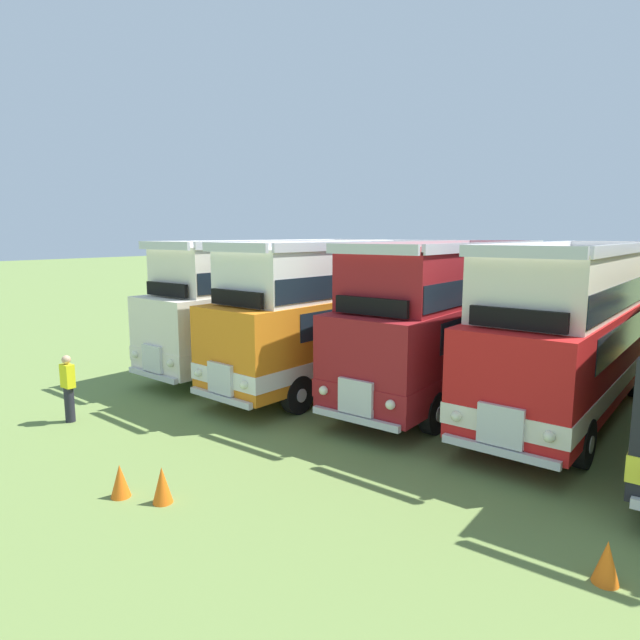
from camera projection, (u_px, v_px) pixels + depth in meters
ground_plane at (562, 418)px, 14.12m from camera, size 200.00×200.00×0.00m
bus_first_in_row at (283, 299)px, 20.10m from camera, size 2.97×11.17×4.52m
bus_second_in_row at (349, 308)px, 17.69m from camera, size 3.11×10.78×4.52m
bus_third_in_row at (451, 315)px, 16.06m from camera, size 2.62×10.09×4.52m
bus_fourth_in_row at (573, 327)px, 14.08m from camera, size 2.76×9.91×4.52m
cone_near_end at (162, 485)px, 9.62m from camera, size 0.36×0.36×0.67m
cone_mid_row at (607, 562)px, 7.40m from camera, size 0.36×0.36×0.62m
cone_far_end at (120, 481)px, 9.85m from camera, size 0.36×0.36×0.62m
marshal_person at (68, 388)px, 13.72m from camera, size 0.36×0.24×1.73m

